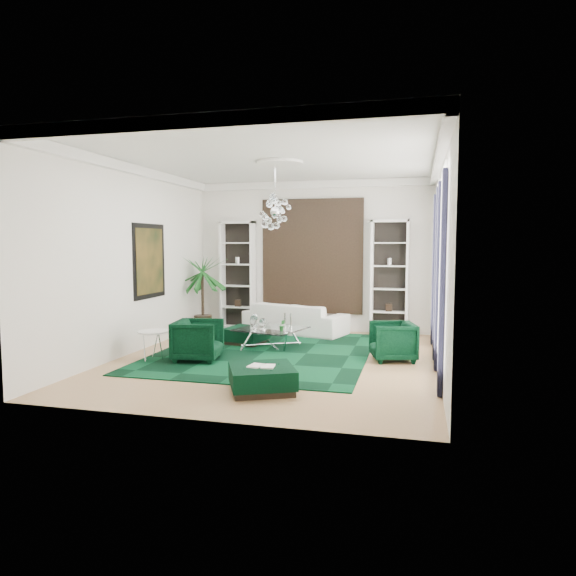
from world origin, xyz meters
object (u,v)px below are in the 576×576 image
(coffee_table, at_px, (271,338))
(ottoman_front, at_px, (262,379))
(side_table, at_px, (153,346))
(sofa, at_px, (295,318))
(palm, at_px, (202,283))
(armchair_right, at_px, (393,341))
(ottoman_side, at_px, (246,336))
(armchair_left, at_px, (198,340))

(coffee_table, height_order, ottoman_front, coffee_table)
(ottoman_front, relative_size, side_table, 1.63)
(sofa, distance_m, palm, 2.50)
(ottoman_front, bearing_deg, coffee_table, 103.55)
(coffee_table, height_order, palm, palm)
(sofa, relative_size, ottoman_front, 2.71)
(armchair_right, relative_size, ottoman_side, 0.99)
(armchair_right, bearing_deg, side_table, -90.56)
(ottoman_side, xyz_separation_m, side_table, (-1.19, -1.98, 0.10))
(armchair_right, bearing_deg, ottoman_front, -50.15)
(coffee_table, xyz_separation_m, side_table, (-1.85, -1.68, 0.06))
(sofa, relative_size, ottoman_side, 3.12)
(armchair_right, distance_m, palm, 5.35)
(armchair_left, height_order, side_table, armchair_left)
(ottoman_front, bearing_deg, armchair_left, 137.24)
(armchair_right, height_order, ottoman_front, armchair_right)
(sofa, xyz_separation_m, armchair_left, (-1.09, -3.38, 0.02))
(ottoman_side, bearing_deg, armchair_left, -101.33)
(armchair_right, distance_m, coffee_table, 2.64)
(armchair_right, bearing_deg, armchair_left, -90.43)
(armchair_right, height_order, ottoman_side, armchair_right)
(armchair_left, xyz_separation_m, armchair_right, (3.59, 0.92, -0.02))
(armchair_right, xyz_separation_m, side_table, (-4.42, -1.12, -0.09))
(sofa, distance_m, coffee_table, 1.91)
(sofa, distance_m, ottoman_side, 1.77)
(ottoman_front, bearing_deg, side_table, 151.04)
(sofa, relative_size, palm, 1.04)
(palm, bearing_deg, ottoman_side, -38.86)
(armchair_left, bearing_deg, side_table, 95.28)
(ottoman_front, xyz_separation_m, palm, (-3.01, 4.71, 1.04))
(armchair_right, bearing_deg, ottoman_side, -119.72)
(side_table, bearing_deg, ottoman_front, -28.96)
(ottoman_front, relative_size, palm, 0.38)
(ottoman_front, height_order, palm, palm)
(ottoman_side, distance_m, ottoman_front, 3.71)
(coffee_table, relative_size, ottoman_front, 1.33)
(sofa, relative_size, coffee_table, 2.05)
(coffee_table, bearing_deg, ottoman_side, 155.57)
(sofa, xyz_separation_m, palm, (-2.33, -0.32, 0.86))
(coffee_table, bearing_deg, sofa, 87.83)
(sofa, bearing_deg, palm, 24.64)
(side_table, height_order, palm, palm)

